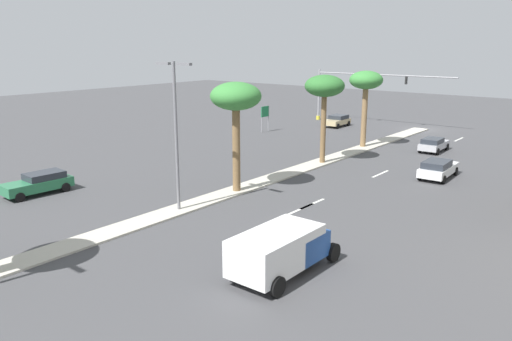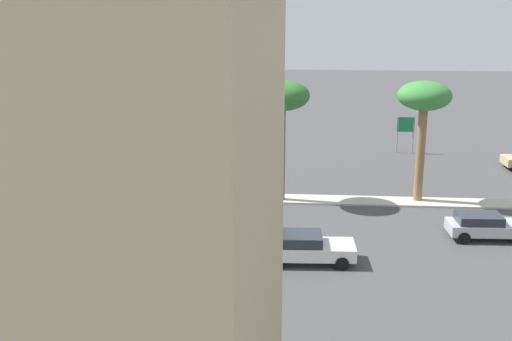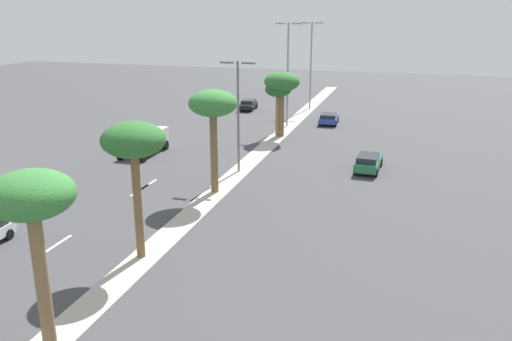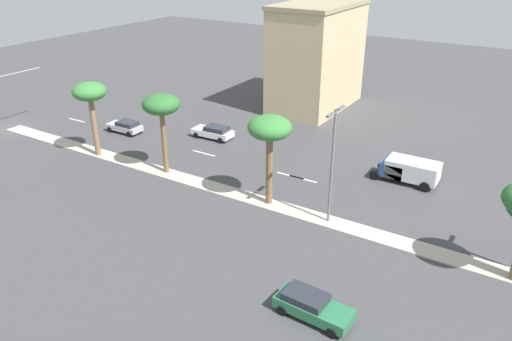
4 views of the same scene
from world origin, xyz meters
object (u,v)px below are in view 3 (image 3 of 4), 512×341
Objects in this scene: palm_tree_leading at (278,92)px; sedan_black_near at (248,104)px; palm_tree_front at (32,202)px; street_lamp_far at (288,68)px; sedan_green_rear at (368,162)px; sedan_blue_center at (329,118)px; palm_tree_far at (213,107)px; street_lamp_rear at (311,59)px; palm_tree_mid at (134,143)px; palm_tree_near at (282,83)px; box_truck at (145,141)px; street_lamp_right at (238,107)px.

palm_tree_leading reaches higher than sedan_black_near.
palm_tree_front is 43.40m from street_lamp_far.
street_lamp_far reaches higher than palm_tree_front.
sedan_green_rear is 1.19× the size of sedan_blue_center.
palm_tree_far is 35.32m from street_lamp_rear.
palm_tree_far reaches higher than palm_tree_mid.
palm_tree_near is 0.96m from palm_tree_leading.
palm_tree_mid is at bearing -96.55° from sedan_blue_center.
street_lamp_rear is (0.29, 35.32, 0.15)m from palm_tree_far.
palm_tree_front is 8.61m from palm_tree_mid.
sedan_black_near is (-7.52, 9.18, -6.05)m from street_lamp_far.
sedan_black_near is at bearing 103.08° from palm_tree_far.
sedan_black_near is (-7.71, 14.19, -4.12)m from palm_tree_leading.
palm_tree_front reaches higher than sedan_black_near.
palm_tree_near is 1.72× the size of sedan_blue_center.
palm_tree_mid is 44.99m from sedan_black_near.
street_lamp_rear reaches higher than box_truck.
palm_tree_near is at bearing -60.20° from sedan_black_near.
sedan_green_rear is 20.58m from box_truck.
palm_tree_near is at bearing 135.87° from sedan_green_rear.
street_lamp_far is 2.93× the size of sedan_blue_center.
palm_tree_far is 18.64m from palm_tree_near.
palm_tree_far is 27.53m from sedan_blue_center.
street_lamp_right is 28.79m from sedan_black_near.
sedan_blue_center is at bearing 64.69° from palm_tree_near.
sedan_green_rear is at bearing -52.82° from sedan_black_near.
palm_tree_near is 5.08m from street_lamp_far.
palm_tree_near is at bearing 89.97° from palm_tree_front.
street_lamp_far reaches higher than palm_tree_leading.
palm_tree_far is 18.61m from palm_tree_leading.
palm_tree_leading is at bearing -117.25° from sedan_blue_center.
palm_tree_mid is 1.61× the size of sedan_green_rear.
box_truck is (-10.07, -15.05, -5.55)m from street_lamp_far.
street_lamp_far is at bearing -91.84° from street_lamp_rear.
sedan_black_near is 0.70× the size of box_truck.
sedan_green_rear is at bearing -68.98° from street_lamp_rear.
sedan_blue_center is 23.12m from box_truck.
sedan_blue_center is at bearing 85.33° from palm_tree_front.
box_truck is (-14.41, -18.08, 0.49)m from sedan_blue_center.
sedan_green_rear is at bearing 40.83° from palm_tree_far.
street_lamp_rear is 10.20m from sedan_black_near.
street_lamp_rear is at bearing 18.12° from sedan_black_near.
sedan_black_near is at bearing 118.50° from palm_tree_leading.
street_lamp_rear is at bearing 114.38° from sedan_blue_center.
palm_tree_near is at bearing 88.90° from palm_tree_mid.
street_lamp_right is 18.20m from street_lamp_far.
palm_tree_near is 1.19× the size of palm_tree_leading.
palm_tree_front is 1.60× the size of sedan_green_rear.
palm_tree_near is 1.66× the size of sedan_black_near.
sedan_blue_center is (4.34, 37.82, -5.81)m from palm_tree_mid.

